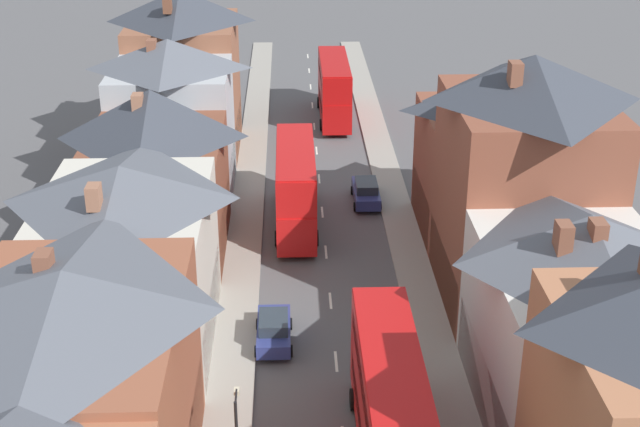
% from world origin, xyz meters
% --- Properties ---
extents(pavement_left, '(2.20, 104.00, 0.14)m').
position_xyz_m(pavement_left, '(-5.10, 38.00, 0.07)').
color(pavement_left, gray).
rests_on(pavement_left, ground).
extents(pavement_right, '(2.20, 104.00, 0.14)m').
position_xyz_m(pavement_right, '(5.10, 38.00, 0.07)').
color(pavement_right, gray).
rests_on(pavement_right, ground).
extents(centre_line_dashes, '(0.14, 97.80, 0.01)m').
position_xyz_m(centre_line_dashes, '(0.00, 36.00, 0.01)').
color(centre_line_dashes, silver).
rests_on(centre_line_dashes, ground).
extents(terrace_row_left, '(8.00, 70.27, 12.80)m').
position_xyz_m(terrace_row_left, '(-10.18, 25.31, 5.33)').
color(terrace_row_left, brown).
rests_on(terrace_row_left, ground).
extents(terrace_row_right, '(8.00, 56.79, 13.86)m').
position_xyz_m(terrace_row_right, '(10.19, 14.09, 5.96)').
color(terrace_row_right, brown).
rests_on(terrace_row_right, ground).
extents(double_decker_bus_lead, '(2.74, 10.80, 5.30)m').
position_xyz_m(double_decker_bus_lead, '(1.79, 16.85, 2.82)').
color(double_decker_bus_lead, red).
rests_on(double_decker_bus_lead, ground).
extents(double_decker_bus_mid_street, '(2.74, 10.80, 5.30)m').
position_xyz_m(double_decker_bus_mid_street, '(-1.81, 40.00, 2.82)').
color(double_decker_bus_mid_street, red).
rests_on(double_decker_bus_mid_street, ground).
extents(double_decker_bus_far_approaching, '(2.74, 10.80, 5.30)m').
position_xyz_m(double_decker_bus_far_approaching, '(1.79, 61.91, 2.82)').
color(double_decker_bus_far_approaching, '#B70F0F').
rests_on(double_decker_bus_far_approaching, ground).
extents(car_near_blue, '(1.90, 4.16, 1.64)m').
position_xyz_m(car_near_blue, '(-3.10, 25.79, 0.82)').
color(car_near_blue, navy).
rests_on(car_near_blue, ground).
extents(car_parked_right_a, '(1.90, 4.57, 1.67)m').
position_xyz_m(car_parked_right_a, '(3.10, 43.50, 0.84)').
color(car_parked_right_a, navy).
rests_on(car_parked_right_a, ground).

